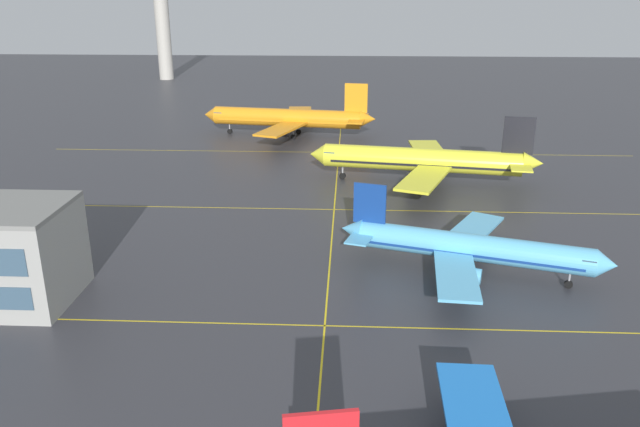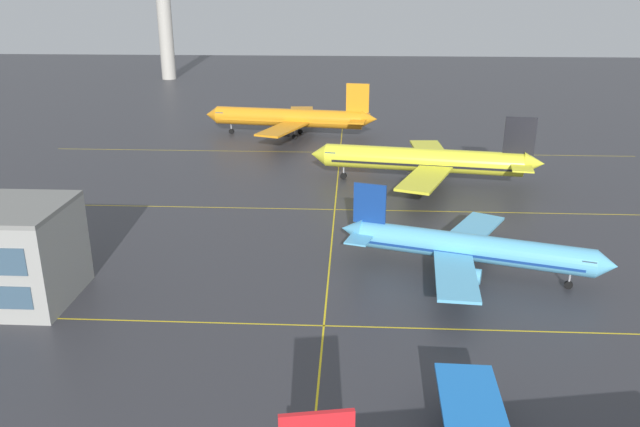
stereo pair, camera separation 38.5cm
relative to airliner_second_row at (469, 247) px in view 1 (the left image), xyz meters
The scene contains 5 objects.
airliner_second_row is the anchor object (origin of this frame).
airliner_third_row 37.14m from the airliner_second_row, 92.23° to the left, with size 40.44×34.52×12.59m.
airliner_far_left_stand 78.57m from the airliner_second_row, 111.32° to the left, with size 40.60×34.70×12.63m.
taxiway_markings 17.74m from the airliner_second_row, 164.60° to the left, with size 121.42×158.76×0.01m.
control_tower 187.29m from the airliner_second_row, 116.61° to the left, with size 8.82×8.82×40.38m.
Camera 1 is at (2.28, -23.46, 33.11)m, focal length 35.58 mm.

